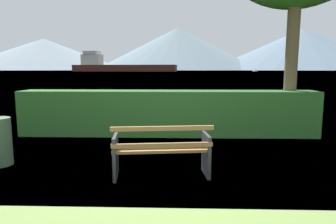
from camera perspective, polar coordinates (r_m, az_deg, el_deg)
name	(u,v)px	position (r m, az deg, el deg)	size (l,w,h in m)	color
ground_plane	(161,175)	(4.85, -1.29, -12.16)	(1400.00, 1400.00, 0.00)	olive
water_surface	(177,71)	(313.42, 1.78, 7.96)	(620.00, 620.00, 0.00)	slate
park_bench	(162,151)	(4.67, -1.26, -7.57)	(1.58, 0.74, 0.87)	olive
hedge_row	(168,113)	(7.64, -0.09, -0.16)	(7.55, 0.79, 1.15)	#285B23
cargo_ship_large	(116,66)	(233.23, -9.97, 8.80)	(81.25, 21.67, 15.55)	#471E19
sailboat_mid	(255,71)	(246.67, 16.47, 7.67)	(2.43, 6.40, 1.48)	silver
distant_hills	(191,51)	(570.54, 4.43, 11.73)	(810.48, 345.02, 79.72)	gray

